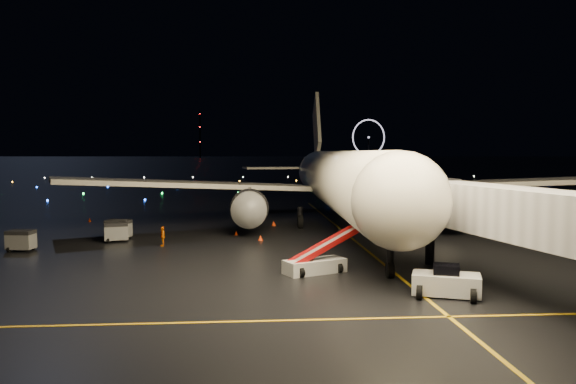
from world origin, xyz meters
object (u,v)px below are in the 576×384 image
(airliner, at_px, (338,148))
(baggage_cart_0, at_px, (118,230))
(baggage_cart_2, at_px, (21,241))
(crew_c, at_px, (163,236))
(pushback_tug, at_px, (446,280))
(belt_loader, at_px, (315,251))
(baggage_cart_1, at_px, (116,232))

(airliner, bearing_deg, baggage_cart_0, -157.23)
(baggage_cart_2, bearing_deg, crew_c, 14.74)
(pushback_tug, xyz_separation_m, baggage_cart_2, (-31.40, 17.48, -0.03))
(baggage_cart_2, bearing_deg, belt_loader, -16.97)
(pushback_tug, distance_m, belt_loader, 9.86)
(baggage_cart_1, bearing_deg, crew_c, -46.44)
(airliner, xyz_separation_m, belt_loader, (-5.85, -25.67, -7.46))
(belt_loader, bearing_deg, airliner, 53.15)
(baggage_cart_0, height_order, baggage_cart_2, baggage_cart_0)
(pushback_tug, height_order, baggage_cart_0, baggage_cart_0)
(pushback_tug, distance_m, crew_c, 27.35)
(airliner, xyz_separation_m, baggage_cart_0, (-23.23, -8.87, -8.08))
(crew_c, bearing_deg, belt_loader, 39.18)
(baggage_cart_1, bearing_deg, baggage_cart_0, 78.75)
(crew_c, bearing_deg, pushback_tug, 39.48)
(airliner, relative_size, crew_c, 35.08)
(crew_c, distance_m, baggage_cart_0, 6.67)
(pushback_tug, xyz_separation_m, baggage_cart_1, (-24.36, 22.08, -0.02))
(belt_loader, xyz_separation_m, crew_c, (-12.43, 12.33, -0.66))
(baggage_cart_0, xyz_separation_m, baggage_cart_1, (0.11, -1.55, -0.03))
(pushback_tug, bearing_deg, baggage_cart_1, 157.80)
(pushback_tug, bearing_deg, baggage_cart_2, 170.88)
(belt_loader, xyz_separation_m, baggage_cart_0, (-17.38, 16.80, -0.62))
(belt_loader, distance_m, baggage_cart_2, 26.55)
(airliner, distance_m, baggage_cart_2, 34.66)
(airliner, relative_size, baggage_cart_0, 28.48)
(belt_loader, bearing_deg, pushback_tug, -67.96)
(belt_loader, bearing_deg, baggage_cart_0, 111.94)
(airliner, relative_size, baggage_cart_1, 29.45)
(baggage_cart_1, xyz_separation_m, baggage_cart_2, (-7.04, -4.60, -0.02))
(crew_c, xyz_separation_m, baggage_cart_1, (-4.84, 2.92, 0.01))
(belt_loader, height_order, baggage_cart_2, belt_loader)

